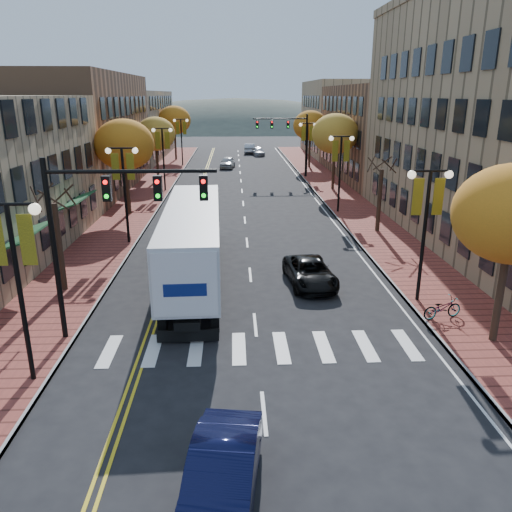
{
  "coord_description": "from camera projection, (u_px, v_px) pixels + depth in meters",
  "views": [
    {
      "loc": [
        -0.81,
        -14.71,
        9.08
      ],
      "look_at": [
        0.14,
        6.43,
        2.2
      ],
      "focal_mm": 35.0,
      "sensor_mm": 36.0,
      "label": 1
    }
  ],
  "objects": [
    {
      "name": "tree_right_d",
      "position": [
        310.0,
        126.0,
        63.06
      ],
      "size": [
        4.35,
        4.35,
        7.0
      ],
      "color": "#382619",
      "rests_on": "sidewalk_right"
    },
    {
      "name": "car_far_silver",
      "position": [
        258.0,
        152.0,
        77.01
      ],
      "size": [
        1.95,
        4.14,
        1.17
      ],
      "primitive_type": "imported",
      "rotation": [
        0.0,
        0.0,
        0.08
      ],
      "color": "#98989F",
      "rests_on": "ground"
    },
    {
      "name": "building_left_mid",
      "position": [
        67.0,
        133.0,
        48.58
      ],
      "size": [
        12.0,
        24.0,
        11.0
      ],
      "primitive_type": "cube",
      "color": "brown",
      "rests_on": "ground"
    },
    {
      "name": "tree_left_b",
      "position": [
        124.0,
        145.0,
        37.54
      ],
      "size": [
        4.48,
        4.48,
        7.21
      ],
      "color": "#382619",
      "rests_on": "sidewalk_left"
    },
    {
      "name": "car_far_oncoming",
      "position": [
        250.0,
        148.0,
        80.22
      ],
      "size": [
        1.83,
        4.72,
        1.53
      ],
      "primitive_type": "imported",
      "rotation": [
        0.0,
        0.0,
        3.1
      ],
      "color": "#B6B7BE",
      "rests_on": "ground"
    },
    {
      "name": "tree_right_b",
      "position": [
        379.0,
        200.0,
        33.6
      ],
      "size": [
        0.28,
        0.28,
        4.2
      ],
      "color": "#382619",
      "rests_on": "sidewalk_right"
    },
    {
      "name": "lamp_right_c",
      "position": [
        307.0,
        139.0,
        55.71
      ],
      "size": [
        1.96,
        0.36,
        6.05
      ],
      "color": "black",
      "rests_on": "ground"
    },
    {
      "name": "bicycle",
      "position": [
        442.0,
        308.0,
        20.73
      ],
      "size": [
        1.85,
        1.02,
        0.92
      ],
      "primitive_type": "imported",
      "rotation": [
        0.0,
        0.0,
        1.82
      ],
      "color": "gray",
      "rests_on": "sidewalk_right"
    },
    {
      "name": "navy_sedan",
      "position": [
        222.0,
        477.0,
        11.41
      ],
      "size": [
        2.1,
        4.57,
        1.45
      ],
      "primitive_type": "imported",
      "rotation": [
        0.0,
        0.0,
        -0.13
      ],
      "color": "black",
      "rests_on": "ground"
    },
    {
      "name": "sidewalk_left",
      "position": [
        147.0,
        194.0,
        47.28
      ],
      "size": [
        4.0,
        85.0,
        0.15
      ],
      "primitive_type": "cube",
      "color": "brown",
      "rests_on": "ground"
    },
    {
      "name": "lamp_left_d",
      "position": [
        181.0,
        133.0,
        64.56
      ],
      "size": [
        1.96,
        0.36,
        6.05
      ],
      "color": "black",
      "rests_on": "ground"
    },
    {
      "name": "traffic_mast_near",
      "position": [
        104.0,
        216.0,
        17.9
      ],
      "size": [
        6.1,
        0.35,
        7.0
      ],
      "color": "black",
      "rests_on": "ground"
    },
    {
      "name": "tree_left_d",
      "position": [
        174.0,
        120.0,
        69.79
      ],
      "size": [
        4.61,
        4.61,
        7.42
      ],
      "color": "#382619",
      "rests_on": "sidewalk_left"
    },
    {
      "name": "building_left_far",
      "position": [
        122.0,
        125.0,
        72.56
      ],
      "size": [
        12.0,
        26.0,
        9.5
      ],
      "primitive_type": "cube",
      "color": "#9E8966",
      "rests_on": "ground"
    },
    {
      "name": "tree_left_a",
      "position": [
        60.0,
        247.0,
        23.33
      ],
      "size": [
        0.28,
        0.28,
        4.2
      ],
      "color": "#382619",
      "rests_on": "sidewalk_left"
    },
    {
      "name": "traffic_mast_far",
      "position": [
        289.0,
        133.0,
        55.42
      ],
      "size": [
        6.1,
        0.34,
        7.0
      ],
      "color": "black",
      "rests_on": "ground"
    },
    {
      "name": "tree_left_c",
      "position": [
        156.0,
        134.0,
        52.86
      ],
      "size": [
        4.16,
        4.16,
        6.69
      ],
      "color": "#382619",
      "rests_on": "sidewalk_left"
    },
    {
      "name": "lamp_left_a",
      "position": [
        15.0,
        259.0,
        15.16
      ],
      "size": [
        1.96,
        0.36,
        6.05
      ],
      "color": "black",
      "rests_on": "ground"
    },
    {
      "name": "lamp_right_a",
      "position": [
        427.0,
        211.0,
        21.51
      ],
      "size": [
        1.96,
        0.36,
        6.05
      ],
      "color": "black",
      "rests_on": "ground"
    },
    {
      "name": "lamp_left_c",
      "position": [
        163.0,
        147.0,
        47.46
      ],
      "size": [
        1.96,
        0.36,
        6.05
      ],
      "color": "black",
      "rests_on": "ground"
    },
    {
      "name": "lamp_right_b",
      "position": [
        341.0,
        159.0,
        38.61
      ],
      "size": [
        1.96,
        0.36,
        6.05
      ],
      "color": "black",
      "rests_on": "ground"
    },
    {
      "name": "lamp_left_b",
      "position": [
        124.0,
        177.0,
        30.36
      ],
      "size": [
        1.96,
        0.36,
        6.05
      ],
      "color": "black",
      "rests_on": "ground"
    },
    {
      "name": "semi_truck",
      "position": [
        194.0,
        235.0,
        25.28
      ],
      "size": [
        3.01,
        15.76,
        3.92
      ],
      "rotation": [
        0.0,
        0.0,
        0.03
      ],
      "color": "black",
      "rests_on": "ground"
    },
    {
      "name": "tree_right_c",
      "position": [
        335.0,
        134.0,
        47.82
      ],
      "size": [
        4.48,
        4.48,
        7.21
      ],
      "color": "#382619",
      "rests_on": "sidewalk_right"
    },
    {
      "name": "car_far_white",
      "position": [
        228.0,
        162.0,
        64.13
      ],
      "size": [
        2.16,
        4.36,
        1.43
      ],
      "primitive_type": "imported",
      "rotation": [
        0.0,
        0.0,
        -0.12
      ],
      "color": "silver",
      "rests_on": "ground"
    },
    {
      "name": "sidewalk_right",
      "position": [
        335.0,
        192.0,
        48.05
      ],
      "size": [
        4.0,
        85.0,
        0.15
      ],
      "primitive_type": "cube",
      "color": "brown",
      "rests_on": "ground"
    },
    {
      "name": "ground",
      "position": [
        260.0,
        377.0,
        16.81
      ],
      "size": [
        200.0,
        200.0,
        0.0
      ],
      "primitive_type": "plane",
      "color": "black",
      "rests_on": "ground"
    },
    {
      "name": "black_suv",
      "position": [
        310.0,
        272.0,
        24.8
      ],
      "size": [
        2.48,
        4.75,
        1.28
      ],
      "primitive_type": "imported",
      "rotation": [
        0.0,
        0.0,
        0.08
      ],
      "color": "black",
      "rests_on": "ground"
    },
    {
      "name": "building_right_mid",
      "position": [
        405.0,
        132.0,
        55.96
      ],
      "size": [
        15.0,
        24.0,
        10.0
      ],
      "primitive_type": "cube",
      "color": "brown",
      "rests_on": "ground"
    },
    {
      "name": "building_right_far",
      "position": [
        358.0,
        119.0,
        76.71
      ],
      "size": [
        15.0,
        20.0,
        11.0
      ],
      "primitive_type": "cube",
      "color": "#9E8966",
      "rests_on": "ground"
    }
  ]
}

